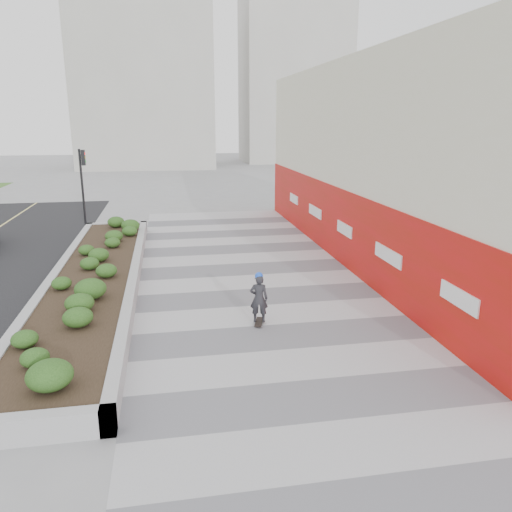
# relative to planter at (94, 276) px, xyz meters

# --- Properties ---
(ground) EXTENTS (160.00, 160.00, 0.00)m
(ground) POSITION_rel_planter_xyz_m (5.50, -7.00, -0.42)
(ground) COLOR gray
(ground) RESTS_ON ground
(walkway) EXTENTS (8.00, 36.00, 0.01)m
(walkway) POSITION_rel_planter_xyz_m (5.50, -4.00, -0.41)
(walkway) COLOR #A8A8AD
(walkway) RESTS_ON ground
(building) EXTENTS (6.04, 24.08, 8.00)m
(building) POSITION_rel_planter_xyz_m (12.48, 1.98, 3.56)
(building) COLOR beige
(building) RESTS_ON ground
(planter) EXTENTS (3.00, 18.00, 0.90)m
(planter) POSITION_rel_planter_xyz_m (0.00, 0.00, 0.00)
(planter) COLOR #9E9EA0
(planter) RESTS_ON ground
(traffic_signal_near) EXTENTS (0.33, 0.28, 4.20)m
(traffic_signal_near) POSITION_rel_planter_xyz_m (-1.73, 10.50, 2.34)
(traffic_signal_near) COLOR black
(traffic_signal_near) RESTS_ON ground
(distant_bldg_north_l) EXTENTS (16.00, 12.00, 20.00)m
(distant_bldg_north_l) POSITION_rel_planter_xyz_m (0.50, 48.00, 9.58)
(distant_bldg_north_l) COLOR #ADAAA3
(distant_bldg_north_l) RESTS_ON ground
(distant_bldg_north_r) EXTENTS (14.00, 10.00, 24.00)m
(distant_bldg_north_r) POSITION_rel_planter_xyz_m (20.50, 53.00, 11.58)
(distant_bldg_north_r) COLOR #ADAAA3
(distant_bldg_north_r) RESTS_ON ground
(manhole_cover) EXTENTS (0.44, 0.44, 0.01)m
(manhole_cover) POSITION_rel_planter_xyz_m (6.00, -4.00, -0.42)
(manhole_cover) COLOR #595654
(manhole_cover) RESTS_ON ground
(skateboarder) EXTENTS (0.57, 0.75, 1.55)m
(skateboarder) POSITION_rel_planter_xyz_m (5.04, -4.25, 0.37)
(skateboarder) COLOR beige
(skateboarder) RESTS_ON ground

